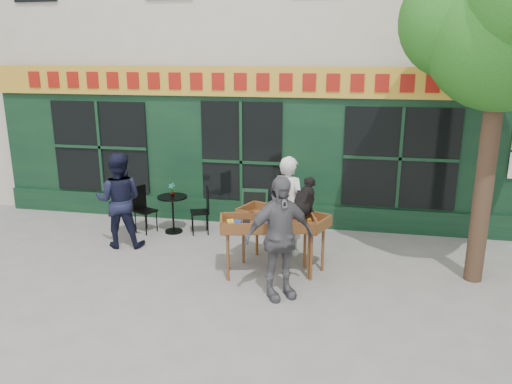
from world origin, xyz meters
TOP-DOWN VIEW (x-y plane):
  - ground at (0.00, 0.00)m, footprint 80.00×80.00m
  - street_tree at (4.34, 0.36)m, footprint 3.05×2.90m
  - book_cart_center at (1.20, 0.19)m, footprint 1.62×1.11m
  - dog at (1.55, 0.14)m, footprint 0.53×0.68m
  - woman at (1.20, 0.84)m, footprint 0.77×0.64m
  - book_cart_right at (1.00, -0.15)m, footprint 1.61×0.97m
  - man_right at (1.30, -0.90)m, footprint 1.16×0.99m
  - bistro_table at (-1.24, 1.46)m, footprint 0.60×0.60m
  - bistro_chair_left at (-1.87, 1.40)m, footprint 0.48×0.47m
  - bistro_chair_right at (-0.61, 1.55)m, footprint 0.47×0.47m
  - potted_plant at (-1.24, 1.46)m, footprint 0.16×0.12m
  - man_left at (-1.94, 0.56)m, footprint 1.00×0.85m
  - chalkboard at (0.30, 2.19)m, footprint 0.57×0.22m

SIDE VIEW (x-z plane):
  - ground at x=0.00m, z-range 0.00..0.00m
  - chalkboard at x=0.30m, z-range 0.01..0.79m
  - bistro_table at x=-1.24m, z-range 0.16..0.92m
  - bistro_chair_left at x=-1.87m, z-range 0.08..1.03m
  - bistro_chair_right at x=-0.61m, z-range 0.08..1.03m
  - book_cart_center at x=1.20m, z-range 0.33..1.32m
  - book_cart_right at x=1.00m, z-range 0.33..1.32m
  - man_left at x=-1.94m, z-range 0.00..1.80m
  - potted_plant at x=-1.24m, z-range 0.77..1.04m
  - woman at x=1.20m, z-range 0.00..1.81m
  - man_right at x=1.30m, z-range 0.00..1.86m
  - dog at x=1.55m, z-range 0.99..1.59m
  - street_tree at x=4.34m, z-range 1.31..6.91m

